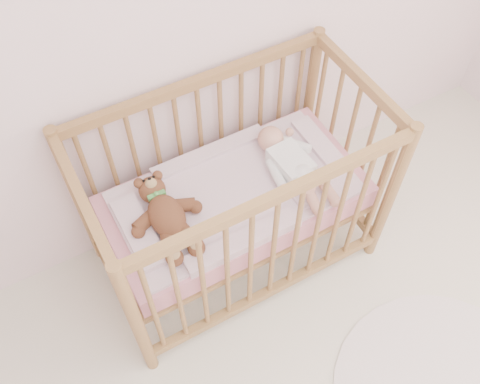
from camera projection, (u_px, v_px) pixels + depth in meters
crib at (235, 199)px, 2.54m from camera, size 1.36×0.76×1.00m
mattress at (235, 201)px, 2.56m from camera, size 1.22×0.62×0.13m
blanket at (235, 192)px, 2.50m from camera, size 1.10×0.58×0.06m
baby at (291, 161)px, 2.51m from camera, size 0.31×0.58×0.14m
teddy_bear at (167, 215)px, 2.32m from camera, size 0.35×0.50×0.14m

